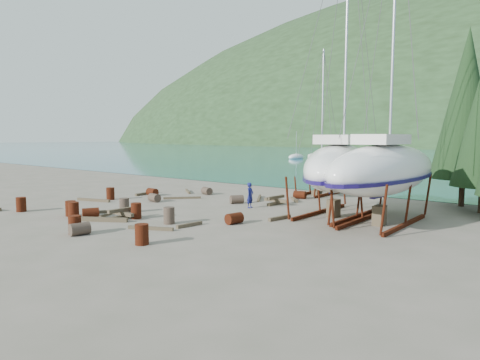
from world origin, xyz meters
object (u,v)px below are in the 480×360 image
Objects in this scene: large_sailboat_far at (385,169)px; small_sailboat_shore at (319,171)px; worker at (250,195)px; large_sailboat_near at (339,166)px.

small_sailboat_shore is at bearing 137.15° from large_sailboat_far.
worker is at bearing -115.81° from small_sailboat_shore.
large_sailboat_far reaches higher than worker.
large_sailboat_near is 10.96× the size of worker.
small_sailboat_shore is at bearing 107.54° from large_sailboat_near.
small_sailboat_shore is 6.92× the size of worker.
large_sailboat_near is 1.58× the size of small_sailboat_shore.
large_sailboat_near reaches higher than large_sailboat_far.
large_sailboat_far is 10.87× the size of worker.
small_sailboat_shore is (-5.27, 7.37, -1.01)m from large_sailboat_near.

